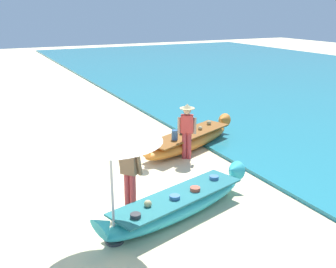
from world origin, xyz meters
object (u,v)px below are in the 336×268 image
object	(u,v)px
person_tourist_customer	(130,169)
patio_umbrella_large	(110,134)
boat_orange_midground	(189,140)
person_vendor_hatted	(187,127)
boat_cyan_foreground	(178,204)

from	to	relation	value
person_tourist_customer	patio_umbrella_large	bearing A→B (deg)	-124.32
boat_orange_midground	person_vendor_hatted	bearing A→B (deg)	-123.86
boat_cyan_foreground	boat_orange_midground	distance (m)	4.31
boat_cyan_foreground	patio_umbrella_large	size ratio (longest dim) A/B	1.78
boat_orange_midground	person_vendor_hatted	xyz separation A→B (m)	(-0.47, -0.70, 0.67)
person_vendor_hatted	patio_umbrella_large	size ratio (longest dim) A/B	0.71
boat_cyan_foreground	person_vendor_hatted	bearing A→B (deg)	58.11
boat_cyan_foreground	person_vendor_hatted	size ratio (longest dim) A/B	2.50
person_vendor_hatted	person_tourist_customer	distance (m)	3.42
patio_umbrella_large	person_tourist_customer	bearing A→B (deg)	55.68
person_tourist_customer	patio_umbrella_large	size ratio (longest dim) A/B	0.71
boat_cyan_foreground	boat_orange_midground	xyz separation A→B (m)	(2.30, 3.65, 0.03)
boat_cyan_foreground	boat_orange_midground	world-z (taller)	boat_orange_midground
boat_orange_midground	person_tourist_customer	world-z (taller)	person_tourist_customer
person_vendor_hatted	boat_cyan_foreground	bearing A→B (deg)	-121.89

